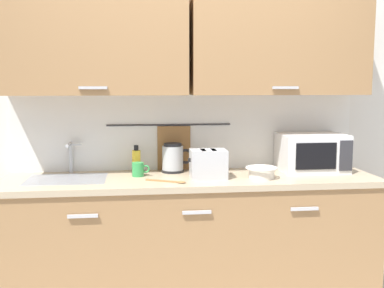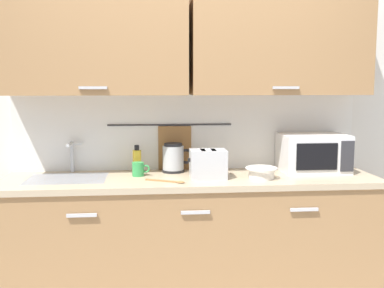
{
  "view_description": "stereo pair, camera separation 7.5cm",
  "coord_description": "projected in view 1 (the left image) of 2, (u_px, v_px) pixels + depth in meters",
  "views": [
    {
      "loc": [
        -0.35,
        -2.71,
        1.51
      ],
      "look_at": [
        0.01,
        0.33,
        1.12
      ],
      "focal_mm": 42.54,
      "sensor_mm": 36.0,
      "label": 1
    },
    {
      "loc": [
        -0.27,
        -2.71,
        1.51
      ],
      "look_at": [
        0.01,
        0.33,
        1.12
      ],
      "focal_mm": 42.54,
      "sensor_mm": 36.0,
      "label": 2
    }
  ],
  "objects": [
    {
      "name": "electric_kettle",
      "position": [
        173.0,
        158.0,
        3.23
      ],
      "size": [
        0.23,
        0.16,
        0.21
      ],
      "color": "black",
      "rests_on": "counter_unit"
    },
    {
      "name": "mug_near_sink",
      "position": [
        138.0,
        169.0,
        3.09
      ],
      "size": [
        0.12,
        0.08,
        0.09
      ],
      "color": "green",
      "rests_on": "counter_unit"
    },
    {
      "name": "sink_faucet",
      "position": [
        71.0,
        153.0,
        3.19
      ],
      "size": [
        0.09,
        0.17,
        0.22
      ],
      "color": "#B2B5BA",
      "rests_on": "counter_unit"
    },
    {
      "name": "wooden_spoon",
      "position": [
        171.0,
        181.0,
        2.9
      ],
      "size": [
        0.26,
        0.15,
        0.01
      ],
      "color": "#9E7042",
      "rests_on": "counter_unit"
    },
    {
      "name": "microwave",
      "position": [
        312.0,
        152.0,
        3.27
      ],
      "size": [
        0.46,
        0.35,
        0.27
      ],
      "color": "white",
      "rests_on": "counter_unit"
    },
    {
      "name": "toaster",
      "position": [
        208.0,
        164.0,
        3.03
      ],
      "size": [
        0.26,
        0.17,
        0.19
      ],
      "color": "#B7BABF",
      "rests_on": "counter_unit"
    },
    {
      "name": "mixing_bowl",
      "position": [
        261.0,
        171.0,
        3.03
      ],
      "size": [
        0.21,
        0.21,
        0.08
      ],
      "color": "silver",
      "rests_on": "counter_unit"
    },
    {
      "name": "back_wall_assembly",
      "position": [
        187.0,
        84.0,
        3.23
      ],
      "size": [
        3.7,
        0.41,
        2.5
      ],
      "color": "silver",
      "rests_on": "ground"
    },
    {
      "name": "counter_unit",
      "position": [
        189.0,
        240.0,
        3.13
      ],
      "size": [
        2.53,
        0.64,
        0.9
      ],
      "color": "#997047",
      "rests_on": "ground"
    },
    {
      "name": "dish_soap_bottle",
      "position": [
        136.0,
        161.0,
        3.21
      ],
      "size": [
        0.06,
        0.06,
        0.2
      ],
      "color": "yellow",
      "rests_on": "counter_unit"
    }
  ]
}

